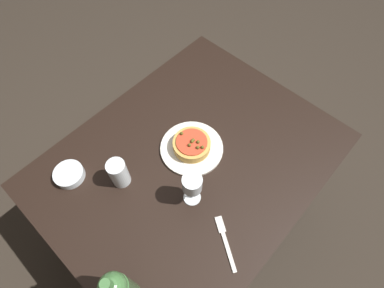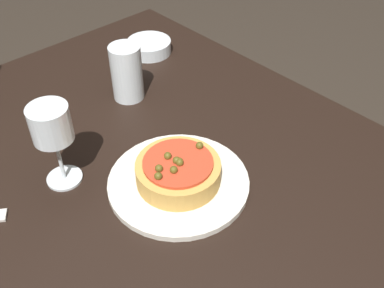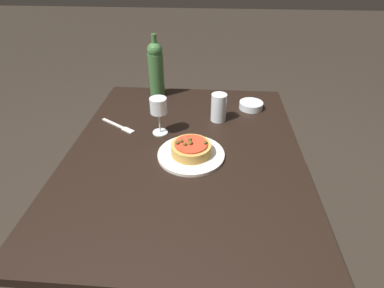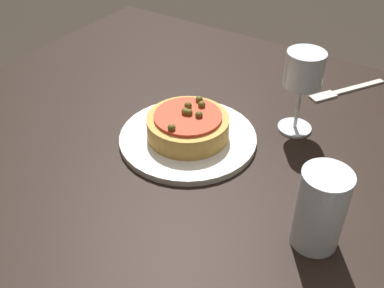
{
  "view_description": "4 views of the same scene",
  "coord_description": "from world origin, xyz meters",
  "px_view_note": "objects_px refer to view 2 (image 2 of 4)",
  "views": [
    {
      "loc": [
        -0.41,
        -0.39,
        1.79
      ],
      "look_at": [
        0.03,
        0.02,
        0.77
      ],
      "focal_mm": 28.0,
      "sensor_mm": 36.0,
      "label": 1
    },
    {
      "loc": [
        0.48,
        -0.35,
        1.32
      ],
      "look_at": [
        0.05,
        0.05,
        0.81
      ],
      "focal_mm": 42.0,
      "sensor_mm": 36.0,
      "label": 2
    },
    {
      "loc": [
        0.97,
        0.1,
        1.41
      ],
      "look_at": [
        0.05,
        0.03,
        0.77
      ],
      "focal_mm": 28.0,
      "sensor_mm": 36.0,
      "label": 3
    },
    {
      "loc": [
        -0.34,
        0.6,
        1.23
      ],
      "look_at": [
        0.0,
        0.07,
        0.75
      ],
      "focal_mm": 42.0,
      "sensor_mm": 36.0,
      "label": 4
    }
  ],
  "objects_px": {
    "dinner_plate": "(179,182)",
    "water_cup": "(127,73)",
    "dining_table": "(156,212)",
    "pizza": "(178,171)",
    "side_bowl": "(149,47)",
    "wine_glass": "(51,128)"
  },
  "relations": [
    {
      "from": "dining_table",
      "to": "wine_glass",
      "type": "xyz_separation_m",
      "value": [
        -0.12,
        -0.12,
        0.21
      ]
    },
    {
      "from": "dining_table",
      "to": "dinner_plate",
      "type": "distance_m",
      "value": 0.11
    },
    {
      "from": "pizza",
      "to": "side_bowl",
      "type": "relative_size",
      "value": 1.32
    },
    {
      "from": "pizza",
      "to": "wine_glass",
      "type": "bearing_deg",
      "value": -136.81
    },
    {
      "from": "dinner_plate",
      "to": "side_bowl",
      "type": "height_order",
      "value": "side_bowl"
    },
    {
      "from": "dinner_plate",
      "to": "water_cup",
      "type": "distance_m",
      "value": 0.31
    },
    {
      "from": "dining_table",
      "to": "side_bowl",
      "type": "xyz_separation_m",
      "value": [
        -0.38,
        0.29,
        0.11
      ]
    },
    {
      "from": "wine_glass",
      "to": "water_cup",
      "type": "relative_size",
      "value": 1.28
    },
    {
      "from": "side_bowl",
      "to": "dinner_plate",
      "type": "bearing_deg",
      "value": -32.59
    },
    {
      "from": "wine_glass",
      "to": "dining_table",
      "type": "bearing_deg",
      "value": 45.65
    },
    {
      "from": "dinner_plate",
      "to": "side_bowl",
      "type": "xyz_separation_m",
      "value": [
        -0.41,
        0.27,
        0.01
      ]
    },
    {
      "from": "wine_glass",
      "to": "side_bowl",
      "type": "distance_m",
      "value": 0.5
    },
    {
      "from": "pizza",
      "to": "side_bowl",
      "type": "distance_m",
      "value": 0.49
    },
    {
      "from": "dining_table",
      "to": "dinner_plate",
      "type": "xyz_separation_m",
      "value": [
        0.04,
        0.03,
        0.1
      ]
    },
    {
      "from": "wine_glass",
      "to": "water_cup",
      "type": "height_order",
      "value": "wine_glass"
    },
    {
      "from": "pizza",
      "to": "wine_glass",
      "type": "distance_m",
      "value": 0.23
    },
    {
      "from": "dining_table",
      "to": "water_cup",
      "type": "height_order",
      "value": "water_cup"
    },
    {
      "from": "dining_table",
      "to": "side_bowl",
      "type": "height_order",
      "value": "side_bowl"
    },
    {
      "from": "pizza",
      "to": "water_cup",
      "type": "xyz_separation_m",
      "value": [
        -0.29,
        0.1,
        0.03
      ]
    },
    {
      "from": "dinner_plate",
      "to": "pizza",
      "type": "relative_size",
      "value": 1.69
    },
    {
      "from": "dinner_plate",
      "to": "wine_glass",
      "type": "relative_size",
      "value": 1.57
    },
    {
      "from": "dining_table",
      "to": "pizza",
      "type": "xyz_separation_m",
      "value": [
        0.04,
        0.03,
        0.13
      ]
    }
  ]
}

